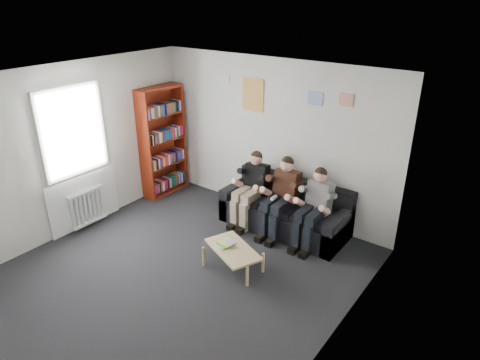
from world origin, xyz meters
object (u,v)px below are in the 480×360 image
object	(u,v)px
person_middle	(280,198)
bookshelf	(163,142)
sofa	(285,212)
person_left	(250,189)
person_right	(313,209)
coffee_table	(233,251)

from	to	relation	value
person_middle	bookshelf	bearing A→B (deg)	177.79
sofa	person_left	xyz separation A→B (m)	(-0.58, -0.19, 0.33)
bookshelf	person_right	distance (m)	3.23
coffee_table	person_right	bearing A→B (deg)	65.05
person_middle	person_right	world-z (taller)	person_middle
person_left	bookshelf	bearing A→B (deg)	174.78
bookshelf	coffee_table	world-z (taller)	bookshelf
sofa	coffee_table	world-z (taller)	sofa
bookshelf	person_left	world-z (taller)	bookshelf
person_middle	person_left	bearing A→B (deg)	177.90
sofa	bookshelf	size ratio (longest dim) A/B	1.01
coffee_table	bookshelf	bearing A→B (deg)	154.24
sofa	person_left	distance (m)	0.70
person_right	bookshelf	bearing A→B (deg)	-175.81
person_middle	sofa	bearing A→B (deg)	88.14
bookshelf	person_left	bearing A→B (deg)	0.31
bookshelf	person_right	xyz separation A→B (m)	(3.20, -0.01, -0.42)
person_left	person_right	bearing A→B (deg)	-4.82
person_left	person_middle	distance (m)	0.58
person_middle	person_right	xyz separation A→B (m)	(0.58, 0.00, -0.02)
person_middle	person_right	distance (m)	0.58
sofa	person_middle	bearing A→B (deg)	-90.00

